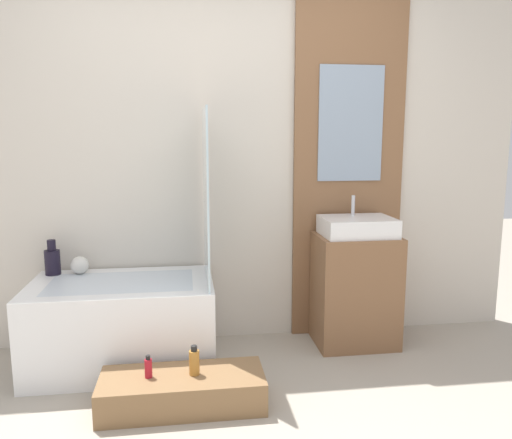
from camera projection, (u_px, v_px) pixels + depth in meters
wall_tiled_back at (222, 153)px, 3.39m from camera, size 4.20×0.06×2.60m
wall_wood_accent at (349, 151)px, 3.46m from camera, size 0.78×0.04×2.60m
bathtub at (123, 323)px, 3.10m from camera, size 1.11×0.67×0.53m
glass_shower_screen at (206, 196)px, 3.02m from camera, size 0.01×0.60×1.05m
wooden_step_bench at (183, 391)px, 2.64m from camera, size 0.86×0.35×0.18m
vanity_cabinet at (355, 290)px, 3.40m from camera, size 0.54×0.40×0.76m
sink at (357, 226)px, 3.33m from camera, size 0.47×0.36×0.26m
vase_tall_dark at (52, 260)px, 3.20m from camera, size 0.10×0.10×0.23m
vase_round_light at (80, 265)px, 3.23m from camera, size 0.11×0.11×0.11m
bottle_soap_primary at (148, 368)px, 2.59m from camera, size 0.04×0.04×0.12m
bottle_soap_secondary at (194, 362)px, 2.62m from camera, size 0.05×0.05×0.16m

